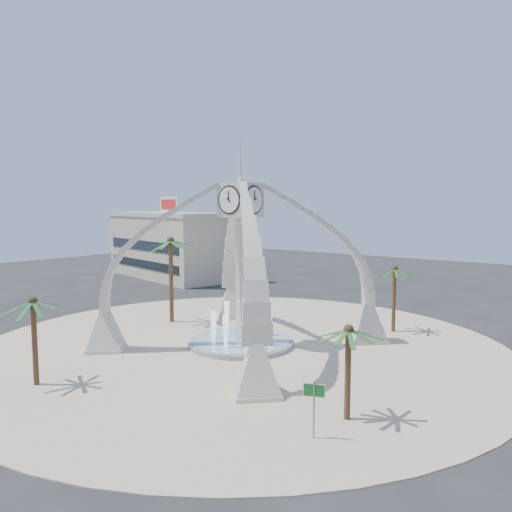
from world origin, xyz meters
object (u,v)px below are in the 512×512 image
Objects in this scene: clock_tower at (241,261)px; palm_east at (349,331)px; palm_south at (33,302)px; street_sign at (314,398)px; palm_north at (395,270)px; fountain at (241,342)px; palm_west at (170,242)px.

palm_east is at bearing -28.69° from clock_tower.
palm_south is 2.08× the size of street_sign.
palm_north is at bearing 56.05° from clock_tower.
palm_east is 0.86× the size of palm_north.
fountain is 2.90× the size of street_sign.
clock_tower is 16.39m from street_sign.
palm_west is (-22.52, 8.91, 2.83)m from palm_east.
clock_tower reaches higher than palm_east.
palm_west is 1.45× the size of palm_south.
palm_south is (-11.68, -25.08, -0.30)m from palm_north.
palm_north is at bearing 27.72° from palm_west.
palm_west is at bearing 109.64° from palm_south.
palm_north reaches higher than street_sign.
clock_tower reaches higher than street_sign.
palm_west is at bearing 168.61° from clock_tower.
fountain is at bearing 151.31° from palm_east.
fountain is 14.32m from palm_north.
palm_east is 0.63× the size of palm_west.
clock_tower is at bearing -90.00° from fountain.
street_sign is (22.29, -11.70, -5.40)m from palm_west.
palm_west is 17.10m from palm_south.
palm_north is at bearing 56.05° from fountain.
palm_south is at bearing -70.36° from palm_west.
fountain is (0.00, 0.00, -6.20)m from clock_tower.
fountain is at bearing 118.90° from street_sign.
palm_south is (5.69, -15.95, -2.35)m from palm_west.
palm_north is (-5.15, 18.03, 0.78)m from palm_east.
palm_south is at bearing -114.96° from palm_north.
palm_north is 1.05× the size of palm_south.
palm_north is (7.49, 11.12, 5.03)m from fountain.
palm_west is 25.75m from street_sign.
palm_south reaches higher than fountain.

